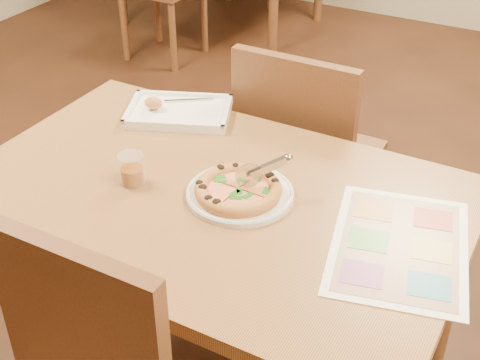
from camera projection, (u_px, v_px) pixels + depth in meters
The scene contains 8 objects.
dining_table at pixel (210, 219), 1.77m from camera, with size 1.30×0.85×0.72m.
chair_far at pixel (302, 141), 2.25m from camera, with size 0.42×0.42×0.47m.
plate at pixel (240, 194), 1.70m from camera, with size 0.28×0.28×0.01m, color silver.
pizza at pixel (238, 190), 1.69m from camera, with size 0.22×0.22×0.03m.
pizza_cutter at pixel (263, 170), 1.67m from camera, with size 0.11×0.10×0.08m.
appetizer_tray at pixel (177, 112), 2.07m from camera, with size 0.37×0.32×0.06m.
glass_tumbler at pixel (132, 171), 1.74m from camera, with size 0.07×0.07×0.09m.
menu at pixel (399, 246), 1.54m from camera, with size 0.31×0.43×0.01m, color white.
Camera 1 is at (0.75, -1.20, 1.70)m, focal length 50.00 mm.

